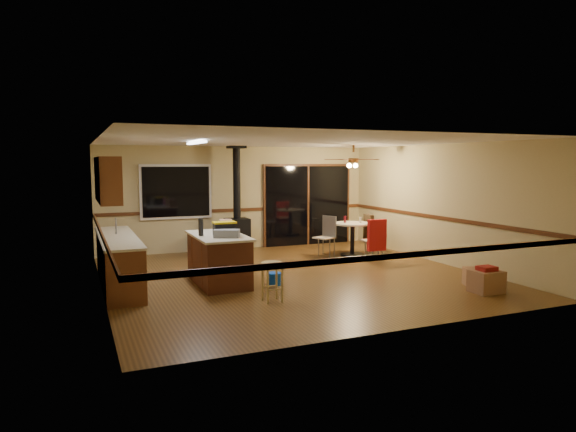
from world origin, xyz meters
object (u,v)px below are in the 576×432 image
box_under_window (205,248)px  blue_bucket (274,279)px  dining_table (352,233)px  wood_stove (237,223)px  box_corner_a (486,281)px  chair_near (376,235)px  box_corner_b (476,277)px  kitchen_island (219,259)px  bar_stool (272,282)px  chair_right (370,229)px  toolbox_black (225,229)px  toolbox_grey (227,233)px  chair_left (327,231)px

box_under_window → blue_bucket: bearing=-81.7°
dining_table → wood_stove: bearing=147.4°
dining_table → box_corner_a: (0.35, -3.93, -0.34)m
chair_near → box_corner_b: bearing=-80.4°
kitchen_island → bar_stool: (0.46, -1.52, -0.14)m
box_corner_a → chair_right: bearing=87.5°
dining_table → chair_right: size_ratio=1.28×
bar_stool → chair_right: chair_right is taller
wood_stove → toolbox_black: bearing=-111.0°
toolbox_grey → box_under_window: (0.36, 3.15, -0.77)m
toolbox_grey → box_corner_a: (3.97, -2.02, -0.78)m
wood_stove → box_corner_b: wood_stove is taller
wood_stove → chair_near: wood_stove is taller
toolbox_black → blue_bucket: size_ratio=1.46×
box_corner_a → kitchen_island: bearing=149.2°
toolbox_black → chair_right: size_ratio=0.55×
wood_stove → box_under_window: bearing=-162.8°
chair_left → box_corner_b: chair_left is taller
wood_stove → dining_table: (2.38, -1.52, -0.20)m
kitchen_island → box_corner_b: 4.65m
wood_stove → toolbox_grey: size_ratio=5.75×
bar_stool → wood_stove: bearing=79.6°
bar_stool → box_corner_a: 3.67m
chair_left → chair_right: same height
bar_stool → chair_near: size_ratio=0.90×
toolbox_black → chair_right: toolbox_black is taller
wood_stove → chair_near: bearing=-44.2°
blue_bucket → box_corner_a: bearing=-31.3°
toolbox_black → chair_near: bearing=11.8°
kitchen_island → blue_bucket: size_ratio=6.34×
chair_left → box_under_window: size_ratio=1.07×
kitchen_island → box_under_window: bearing=81.5°
chair_near → box_corner_b: chair_near is taller
box_under_window → box_corner_b: bearing=-51.3°
chair_left → chair_near: bearing=-55.7°
wood_stove → box_under_window: 1.07m
dining_table → chair_right: chair_right is taller
bar_stool → chair_near: chair_near is taller
kitchen_island → chair_left: size_ratio=3.16×
toolbox_black → chair_left: toolbox_black is taller
blue_bucket → chair_near: 3.14m
chair_left → box_corner_b: size_ratio=1.35×
toolbox_grey → kitchen_island: bearing=97.9°
kitchen_island → dining_table: (3.68, 1.53, 0.08)m
wood_stove → box_corner_b: 5.82m
toolbox_black → bar_stool: 1.60m
chair_near → box_under_window: size_ratio=1.41×
chair_right → box_under_window: bearing=162.9°
chair_right → wood_stove: bearing=153.6°
blue_bucket → dining_table: bearing=36.0°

